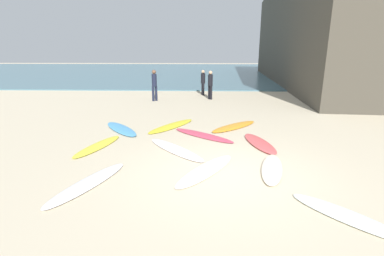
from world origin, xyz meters
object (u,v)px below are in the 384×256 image
Objects in this scene: surfboard_2 at (260,143)px; surfboard_9 at (98,146)px; beachgoer_near at (154,84)px; beachgoer_mid at (210,84)px; surfboard_7 at (206,170)px; surfboard_8 at (346,216)px; surfboard_3 at (234,126)px; beachgoer_far at (203,81)px; surfboard_0 at (88,183)px; surfboard_4 at (121,129)px; surfboard_10 at (203,135)px; surfboard_5 at (272,168)px; surfboard_6 at (175,149)px; surfboard_1 at (172,126)px.

surfboard_2 is 0.94× the size of surfboard_9.
beachgoer_near is 1.05× the size of beachgoer_mid.
surfboard_7 is 3.10m from surfboard_8.
beachgoer_mid is at bearing 141.70° from surfboard_3.
surfboard_9 is at bearing 148.33° from beachgoer_far.
surfboard_4 is (-0.49, 4.39, 0.01)m from surfboard_0.
surfboard_9 is 1.23× the size of beachgoer_near.
surfboard_10 is (-0.06, 2.91, 0.00)m from surfboard_7.
surfboard_5 reaches higher than surfboard_6.
surfboard_6 is 10.72m from beachgoer_far.
surfboard_9 is (-5.74, 3.58, 0.00)m from surfboard_8.
surfboard_3 is 6.13m from surfboard_8.
beachgoer_far is at bearing 179.93° from beachgoer_near.
surfboard_4 is at bearing -128.20° from surfboard_3.
surfboard_10 is 7.51m from beachgoer_near.
surfboard_1 is at bearing 156.88° from beachgoer_far.
beachgoer_near is at bearing -129.34° from surfboard_4.
surfboard_9 is at bearing -173.97° from surfboard_7.
surfboard_1 is 1.02× the size of surfboard_6.
surfboard_4 is 1.16× the size of surfboard_8.
surfboard_5 is at bearing 106.84° from surfboard_4.
surfboard_6 is 1.42× the size of beachgoer_near.
surfboard_9 is at bearing -106.42° from surfboard_3.
surfboard_8 is 0.81× the size of surfboard_10.
beachgoer_far is (3.09, 8.51, 0.86)m from surfboard_4.
surfboard_4 is 7.81m from surfboard_8.
beachgoer_mid reaches higher than surfboard_7.
surfboard_6 is (-2.52, 1.32, -0.01)m from surfboard_5.
surfboard_8 is 1.25× the size of beachgoer_far.
surfboard_5 reaches higher than surfboard_0.
surfboard_10 is at bearing 124.32° from surfboard_7.
surfboard_6 is at bearing -169.34° from surfboard_9.
surfboard_1 reaches higher than surfboard_7.
surfboard_4 reaches higher than surfboard_10.
beachgoer_mid is (0.41, 10.49, 0.92)m from surfboard_7.
surfboard_7 is (-1.63, -0.12, -0.01)m from surfboard_5.
surfboard_4 reaches higher than surfboard_1.
surfboard_4 is (-1.83, -0.51, 0.01)m from surfboard_1.
surfboard_3 is 4.28m from surfboard_4.
surfboard_2 is 4.05m from surfboard_8.
surfboard_7 is 1.08× the size of surfboard_9.
surfboard_5 is at bearing -110.21° from surfboard_8.
surfboard_6 is at bearing 161.10° from beachgoer_far.
surfboard_8 is 0.93× the size of surfboard_9.
surfboard_8 is (3.34, -3.34, -0.00)m from surfboard_6.
surfboard_7 is at bearing -141.34° from surfboard_0.
surfboard_7 is 0.94× the size of surfboard_10.
surfboard_8 is at bearing 175.78° from beachgoer_far.
surfboard_9 is (-4.92, 1.56, -0.01)m from surfboard_5.
surfboard_5 is 1.64m from surfboard_7.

